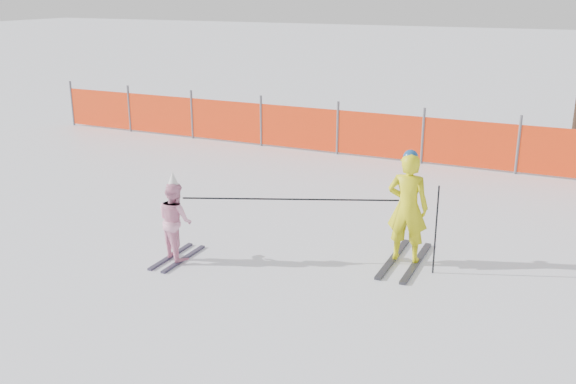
% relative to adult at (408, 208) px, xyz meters
% --- Properties ---
extents(ground, '(120.00, 120.00, 0.00)m').
position_rel_adult_xyz_m(ground, '(-1.57, -1.06, -0.82)').
color(ground, white).
rests_on(ground, ground).
extents(adult, '(0.59, 1.50, 1.65)m').
position_rel_adult_xyz_m(adult, '(0.00, 0.00, 0.00)').
color(adult, black).
rests_on(adult, ground).
extents(child, '(0.68, 1.04, 1.31)m').
position_rel_adult_xyz_m(child, '(-3.01, -1.26, -0.22)').
color(child, black).
rests_on(child, ground).
extents(ski_poles, '(3.37, 1.19, 1.25)m').
position_rel_adult_xyz_m(ski_poles, '(-0.93, -0.51, 0.02)').
color(ski_poles, black).
rests_on(ski_poles, ground).
extents(safety_fence, '(15.69, 0.06, 1.25)m').
position_rel_adult_xyz_m(safety_fence, '(-3.32, 5.44, -0.26)').
color(safety_fence, '#595960').
rests_on(safety_fence, ground).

